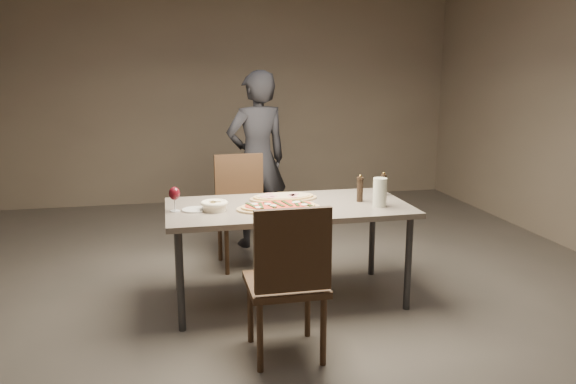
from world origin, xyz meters
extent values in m
plane|color=#554F49|center=(0.00, 0.00, 0.00)|extent=(7.00, 7.00, 0.00)
plane|color=gray|center=(0.00, 3.50, 1.40)|extent=(6.00, 0.00, 6.00)
cube|color=slate|center=(0.00, 0.00, 0.73)|extent=(1.80, 0.90, 0.04)
cylinder|color=#333335|center=(-0.82, -0.37, 0.35)|extent=(0.05, 0.05, 0.71)
cylinder|color=#333335|center=(0.82, -0.37, 0.35)|extent=(0.05, 0.05, 0.71)
cylinder|color=#333335|center=(-0.82, 0.37, 0.35)|extent=(0.05, 0.05, 0.71)
cylinder|color=#333335|center=(0.82, 0.37, 0.35)|extent=(0.05, 0.05, 0.71)
ellipsoid|color=white|center=(0.09, -0.16, 0.79)|extent=(0.05, 0.05, 0.01)
ellipsoid|color=white|center=(-0.25, -0.17, 0.79)|extent=(0.05, 0.05, 0.01)
ellipsoid|color=white|center=(-0.14, -0.14, 0.79)|extent=(0.05, 0.05, 0.01)
ellipsoid|color=white|center=(0.05, -0.07, 0.79)|extent=(0.05, 0.05, 0.01)
ellipsoid|color=white|center=(-0.26, -0.07, 0.79)|extent=(0.05, 0.05, 0.01)
ellipsoid|color=white|center=(-0.17, -0.09, 0.79)|extent=(0.05, 0.05, 0.01)
ellipsoid|color=white|center=(0.04, -0.08, 0.79)|extent=(0.05, 0.05, 0.01)
cube|color=#243416|center=(-0.29, -0.10, 0.79)|extent=(0.07, 0.17, 0.01)
cube|color=#243416|center=(-0.23, -0.12, 0.79)|extent=(0.04, 0.18, 0.01)
cube|color=#243416|center=(-0.16, -0.12, 0.79)|extent=(0.07, 0.17, 0.01)
cube|color=#243416|center=(-0.09, -0.10, 0.79)|extent=(0.07, 0.18, 0.01)
cube|color=#243416|center=(-0.03, -0.10, 0.79)|extent=(0.06, 0.18, 0.01)
cube|color=#243416|center=(0.04, -0.10, 0.79)|extent=(0.03, 0.18, 0.01)
cube|color=#243416|center=(0.10, -0.12, 0.79)|extent=(0.07, 0.17, 0.01)
cylinder|color=pink|center=(-0.15, 0.17, 0.79)|extent=(0.06, 0.06, 0.00)
cylinder|color=pink|center=(0.07, 0.12, 0.79)|extent=(0.06, 0.06, 0.00)
cylinder|color=pink|center=(-0.08, 0.16, 0.79)|extent=(0.06, 0.06, 0.00)
cylinder|color=pink|center=(0.08, 0.18, 0.79)|extent=(0.06, 0.06, 0.00)
cylinder|color=pink|center=(-0.11, 0.13, 0.79)|extent=(0.06, 0.06, 0.00)
cylinder|color=pink|center=(0.10, 0.21, 0.79)|extent=(0.06, 0.06, 0.00)
cylinder|color=pink|center=(0.06, 0.16, 0.79)|extent=(0.06, 0.06, 0.00)
cylinder|color=pink|center=(-0.10, 0.25, 0.79)|extent=(0.06, 0.06, 0.00)
cylinder|color=#F9EDCA|center=(-0.55, -0.05, 0.78)|extent=(0.17, 0.17, 0.06)
torus|color=#F9EDCA|center=(-0.55, -0.05, 0.81)|extent=(0.20, 0.20, 0.03)
cube|color=#A28041|center=(-0.53, -0.05, 0.80)|extent=(0.05, 0.05, 0.04)
cube|color=#A28041|center=(-0.56, -0.03, 0.80)|extent=(0.06, 0.06, 0.04)
cube|color=#A28041|center=(-0.56, -0.07, 0.80)|extent=(0.06, 0.07, 0.04)
cylinder|color=white|center=(0.12, -0.25, 0.76)|extent=(0.12, 0.12, 0.01)
cylinder|color=#A6B241|center=(0.12, -0.25, 0.76)|extent=(0.08, 0.08, 0.00)
cylinder|color=black|center=(0.56, 0.00, 0.83)|extent=(0.05, 0.05, 0.17)
cylinder|color=black|center=(0.56, 0.00, 0.93)|extent=(0.05, 0.05, 0.02)
sphere|color=gold|center=(0.56, 0.00, 0.95)|extent=(0.02, 0.02, 0.02)
cylinder|color=black|center=(0.82, 0.16, 0.83)|extent=(0.04, 0.04, 0.15)
cylinder|color=black|center=(0.82, 0.16, 0.91)|extent=(0.05, 0.05, 0.02)
sphere|color=gold|center=(0.82, 0.16, 0.93)|extent=(0.02, 0.02, 0.02)
cylinder|color=silver|center=(0.65, -0.19, 0.86)|extent=(0.10, 0.10, 0.21)
cylinder|color=silver|center=(-0.83, -0.01, 0.75)|extent=(0.07, 0.07, 0.01)
cylinder|color=silver|center=(-0.83, -0.01, 0.80)|extent=(0.01, 0.01, 0.09)
ellipsoid|color=#4C0A13|center=(-0.83, -0.01, 0.88)|extent=(0.08, 0.08, 0.10)
cylinder|color=white|center=(-0.69, -0.02, 0.76)|extent=(0.18, 0.18, 0.01)
cube|color=#3E291A|center=(-0.20, -0.82, 0.46)|extent=(0.47, 0.47, 0.04)
cylinder|color=#3E291A|center=(-0.39, -1.01, 0.22)|extent=(0.04, 0.04, 0.44)
cylinder|color=#3E291A|center=(-0.01, -1.01, 0.22)|extent=(0.04, 0.04, 0.44)
cylinder|color=#3E291A|center=(-0.39, -0.63, 0.22)|extent=(0.04, 0.04, 0.44)
cylinder|color=#3E291A|center=(-0.01, -0.63, 0.22)|extent=(0.04, 0.04, 0.44)
cube|color=#3E291A|center=(-0.20, -1.04, 0.74)|extent=(0.45, 0.04, 0.49)
cube|color=#3E291A|center=(-0.22, 0.84, 0.46)|extent=(0.49, 0.49, 0.04)
cylinder|color=#3E291A|center=(-0.04, 1.04, 0.22)|extent=(0.04, 0.04, 0.44)
cylinder|color=#3E291A|center=(-0.42, 1.02, 0.22)|extent=(0.04, 0.04, 0.44)
cylinder|color=#3E291A|center=(-0.02, 0.66, 0.22)|extent=(0.04, 0.04, 0.44)
cylinder|color=#3E291A|center=(-0.40, 0.63, 0.22)|extent=(0.04, 0.04, 0.44)
cube|color=#3E291A|center=(-0.23, 1.05, 0.74)|extent=(0.45, 0.07, 0.49)
imported|color=black|center=(0.00, 1.43, 0.87)|extent=(0.72, 0.57, 1.74)
camera|label=1|loc=(-0.87, -3.98, 1.75)|focal=35.00mm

